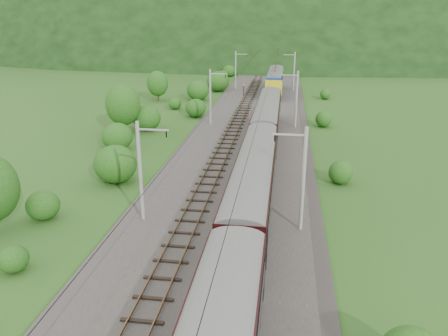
# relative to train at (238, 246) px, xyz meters

# --- Properties ---
(ground) EXTENTS (600.00, 600.00, 0.00)m
(ground) POSITION_rel_train_xyz_m (-2.40, 9.22, -3.70)
(ground) COLOR #274A17
(ground) RESTS_ON ground
(railbed) EXTENTS (14.00, 220.00, 0.30)m
(railbed) POSITION_rel_train_xyz_m (-2.40, 19.22, -3.55)
(railbed) COLOR #38332D
(railbed) RESTS_ON ground
(track_left) EXTENTS (2.40, 220.00, 0.27)m
(track_left) POSITION_rel_train_xyz_m (-4.80, 19.22, -3.33)
(track_left) COLOR brown
(track_left) RESTS_ON railbed
(track_right) EXTENTS (2.40, 220.00, 0.27)m
(track_right) POSITION_rel_train_xyz_m (0.00, 19.22, -3.33)
(track_right) COLOR brown
(track_right) RESTS_ON railbed
(catenary_left) EXTENTS (2.54, 192.28, 8.00)m
(catenary_left) POSITION_rel_train_xyz_m (-8.52, 41.22, 0.80)
(catenary_left) COLOR gray
(catenary_left) RESTS_ON railbed
(catenary_right) EXTENTS (2.54, 192.28, 8.00)m
(catenary_right) POSITION_rel_train_xyz_m (3.72, 41.22, 0.80)
(catenary_right) COLOR gray
(catenary_right) RESTS_ON railbed
(overhead_wires) EXTENTS (4.83, 198.00, 0.03)m
(overhead_wires) POSITION_rel_train_xyz_m (-2.40, 19.22, 3.40)
(overhead_wires) COLOR black
(overhead_wires) RESTS_ON ground
(mountain_main) EXTENTS (504.00, 360.00, 244.00)m
(mountain_main) POSITION_rel_train_xyz_m (-2.40, 269.22, -3.70)
(mountain_main) COLOR black
(mountain_main) RESTS_ON ground
(mountain_ridge) EXTENTS (336.00, 280.00, 132.00)m
(mountain_ridge) POSITION_rel_train_xyz_m (-122.40, 309.22, -3.70)
(mountain_ridge) COLOR black
(mountain_ridge) RESTS_ON ground
(train) EXTENTS (3.14, 149.92, 5.47)m
(train) POSITION_rel_train_xyz_m (0.00, 0.00, 0.00)
(train) COLOR black
(train) RESTS_ON ground
(hazard_post_near) EXTENTS (0.14, 0.14, 1.33)m
(hazard_post_near) POSITION_rel_train_xyz_m (-3.10, 45.17, -2.73)
(hazard_post_near) COLOR red
(hazard_post_near) RESTS_ON railbed
(hazard_post_far) EXTENTS (0.18, 0.18, 1.68)m
(hazard_post_far) POSITION_rel_train_xyz_m (-1.66, 52.40, -2.56)
(hazard_post_far) COLOR red
(hazard_post_far) RESTS_ON railbed
(signal) EXTENTS (0.25, 0.25, 2.26)m
(signal) POSITION_rel_train_xyz_m (-6.05, 65.55, -2.07)
(signal) COLOR black
(signal) RESTS_ON railbed
(vegetation_left) EXTENTS (14.07, 151.97, 6.83)m
(vegetation_left) POSITION_rel_train_xyz_m (-16.37, 25.99, -1.28)
(vegetation_left) COLOR #1B4C14
(vegetation_left) RESTS_ON ground
(vegetation_right) EXTENTS (4.18, 100.15, 2.66)m
(vegetation_right) POSITION_rel_train_xyz_m (8.39, 10.35, -2.55)
(vegetation_right) COLOR #1B4C14
(vegetation_right) RESTS_ON ground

